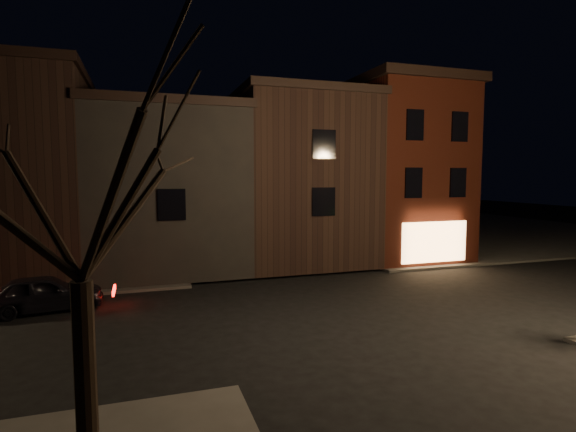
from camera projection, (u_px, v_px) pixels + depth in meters
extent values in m
plane|color=black|center=(342.00, 310.00, 16.76)|extent=(120.00, 120.00, 0.00)
cube|color=#2D2B28|center=(446.00, 229.00, 41.89)|extent=(30.00, 30.00, 0.12)
cube|color=#42150B|center=(396.00, 174.00, 27.78)|extent=(6.00, 8.00, 10.00)
cube|color=black|center=(397.00, 87.00, 27.31)|extent=(6.50, 8.50, 0.50)
cube|color=#ECAD6A|center=(434.00, 242.00, 24.27)|extent=(4.00, 0.12, 2.20)
cube|color=black|center=(291.00, 182.00, 26.75)|extent=(7.00, 10.00, 9.00)
cube|color=black|center=(291.00, 102.00, 26.33)|extent=(7.30, 10.30, 0.40)
cube|color=black|center=(165.00, 192.00, 24.54)|extent=(7.50, 10.00, 8.00)
cube|color=black|center=(164.00, 114.00, 24.17)|extent=(7.80, 10.30, 0.40)
cube|color=black|center=(14.00, 178.00, 22.22)|extent=(7.00, 10.00, 9.50)
cube|color=black|center=(8.00, 76.00, 21.78)|extent=(7.30, 10.30, 0.40)
cylinder|color=black|center=(85.00, 373.00, 7.50)|extent=(0.36, 0.36, 3.15)
imported|color=black|center=(44.00, 293.00, 16.49)|extent=(4.21, 2.16, 1.37)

